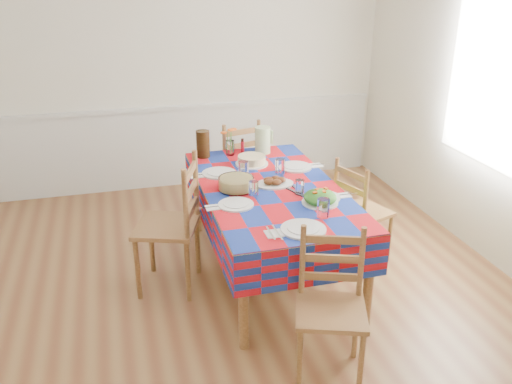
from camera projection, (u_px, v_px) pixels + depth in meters
room at (230, 129)px, 3.51m from camera, size 4.58×5.08×2.78m
wainscot at (182, 143)px, 6.06m from camera, size 4.41×0.06×0.92m
window_right at (497, 80)px, 4.26m from camera, size 0.00×1.40×1.40m
dining_table at (270, 196)px, 4.22m from camera, size 1.04×1.93×0.75m
setting_near_head at (310, 222)px, 3.54m from camera, size 0.48×0.32×0.14m
setting_left_near at (242, 199)px, 3.90m from camera, size 0.47×0.28×0.12m
setting_left_far at (227, 172)px, 4.40m from camera, size 0.51×0.30×0.14m
setting_right_near at (316, 193)px, 4.00m from camera, size 0.46×0.26×0.12m
setting_right_far at (291, 167)px, 4.50m from camera, size 0.53×0.30×0.14m
meat_platter at (274, 182)px, 4.21m from camera, size 0.31×0.22×0.06m
salad_platter at (320, 198)px, 3.88m from camera, size 0.26×0.26×0.11m
pasta_bowl at (236, 184)px, 4.11m from camera, size 0.27×0.27×0.10m
cake at (252, 160)px, 4.63m from camera, size 0.28×0.28×0.08m
serving_utensils at (293, 189)px, 4.13m from camera, size 0.15×0.32×0.01m
flower_vase at (230, 144)px, 4.84m from camera, size 0.16×0.13×0.26m
hot_sauce at (243, 146)px, 4.91m from camera, size 0.03×0.03×0.13m
green_pitcher at (263, 140)px, 4.89m from camera, size 0.14×0.14×0.24m
tea_pitcher at (203, 144)px, 4.78m from camera, size 0.12×0.12×0.24m
name_card at (308, 238)px, 3.38m from camera, size 0.08×0.02×0.02m
chair_near at (331, 307)px, 3.22m from camera, size 0.52×0.51×0.93m
chair_far at (236, 167)px, 5.38m from camera, size 0.51×0.50×0.97m
chair_left at (173, 226)px, 4.08m from camera, size 0.58×0.59×1.06m
chair_right at (360, 212)px, 4.48m from camera, size 0.49×0.50×0.90m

